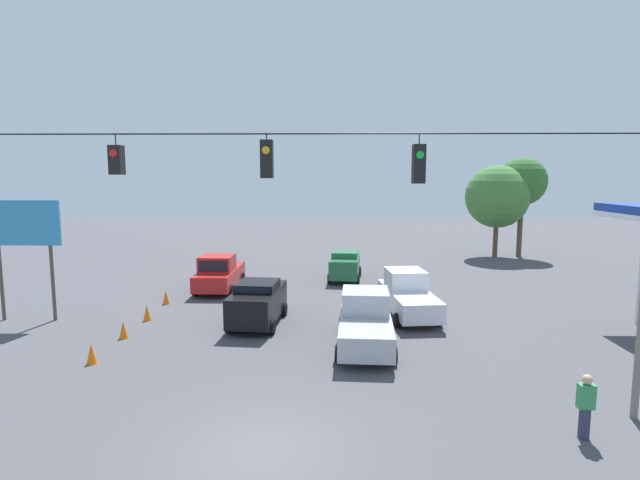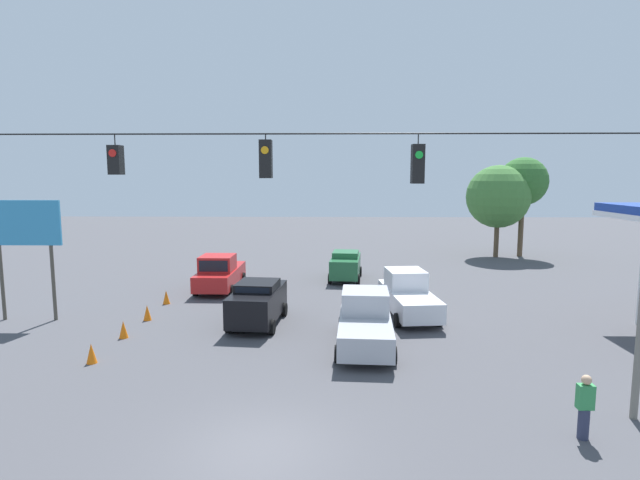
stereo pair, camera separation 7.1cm
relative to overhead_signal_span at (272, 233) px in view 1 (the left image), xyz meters
The scene contains 15 objects.
ground_plane 5.50m from the overhead_signal_span, 86.55° to the left, with size 140.00×140.00×0.00m, color #47474C.
overhead_signal_span is the anchor object (origin of this frame).
pickup_truck_red_withflow_far 16.82m from the overhead_signal_span, 72.35° to the right, with size 2.29×5.47×2.12m.
pickup_truck_white_oncoming_far 12.37m from the overhead_signal_span, 117.34° to the right, with size 2.53×5.64×2.12m.
sedan_black_withflow_mid 9.75m from the overhead_signal_span, 79.01° to the right, with size 2.41×4.52×1.96m.
pickup_truck_silver_crossing_near 7.83m from the overhead_signal_span, 116.80° to the right, with size 2.46×5.62×2.12m.
sedan_green_oncoming_deep 19.13m from the overhead_signal_span, 97.95° to the right, with size 2.30×4.26×1.86m.
traffic_cone_nearest 9.27m from the overhead_signal_span, 28.30° to the right, with size 0.37×0.37×0.73m, color orange.
traffic_cone_second 10.73m from the overhead_signal_span, 43.21° to the right, with size 0.37×0.37×0.73m, color orange.
traffic_cone_third 12.42m from the overhead_signal_span, 52.76° to the right, with size 0.37×0.37×0.73m, color orange.
traffic_cone_fourth 14.81m from the overhead_signal_span, 59.88° to the right, with size 0.37×0.37×0.73m, color orange.
roadside_billboard 15.45m from the overhead_signal_span, 36.14° to the right, with size 3.45×0.16×5.59m.
pedestrian 9.23m from the overhead_signal_span, behind, with size 0.40×0.28×1.70m.
tree_horizon_left 33.25m from the overhead_signal_span, 121.65° to the right, with size 3.96×3.96×8.21m.
tree_horizon_right 31.80m from the overhead_signal_span, 118.79° to the right, with size 5.13×5.13×7.57m.
Camera 1 is at (-1.65, 11.42, 6.70)m, focal length 28.00 mm.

